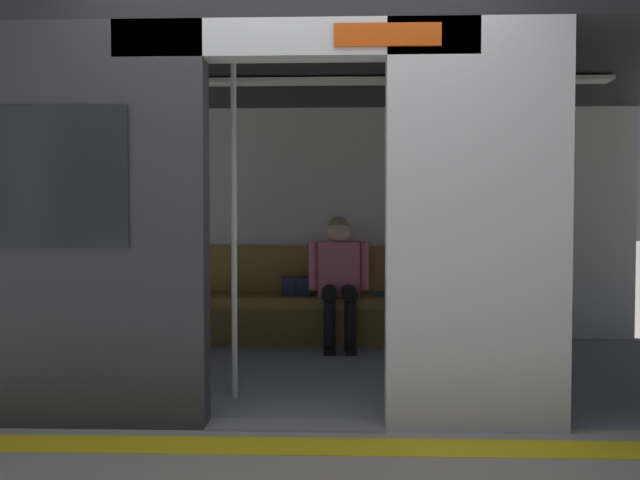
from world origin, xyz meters
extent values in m
plane|color=gray|center=(0.00, 0.00, 0.00)|extent=(60.00, 60.00, 0.00)
cube|color=yellow|center=(0.00, 0.30, 0.00)|extent=(8.00, 0.24, 0.01)
cube|color=silver|center=(-0.98, 0.02, 1.10)|extent=(0.98, 0.12, 2.20)
cube|color=black|center=(-0.98, 0.03, 1.37)|extent=(0.54, 0.02, 0.55)
cube|color=black|center=(1.44, 0.09, 1.37)|extent=(1.10, 0.02, 0.76)
cube|color=silver|center=(0.00, 0.00, 2.10)|extent=(1.95, 0.16, 0.20)
cube|color=#BF3F0C|center=(-0.49, 0.09, 2.10)|extent=(0.56, 0.02, 0.12)
cube|color=black|center=(0.00, -1.30, 2.26)|extent=(6.40, 2.76, 0.12)
cube|color=slate|center=(0.00, -1.30, 0.00)|extent=(6.08, 2.60, 0.01)
cube|color=silver|center=(0.00, -2.60, 1.10)|extent=(6.08, 0.10, 2.20)
cube|color=olive|center=(0.00, -2.54, 0.66)|extent=(3.52, 0.06, 0.45)
cube|color=white|center=(0.00, -1.30, 2.17)|extent=(4.48, 0.16, 0.03)
cube|color=gray|center=(0.00, 0.00, 0.01)|extent=(0.98, 0.19, 0.01)
cube|color=olive|center=(0.00, -2.32, 0.39)|extent=(2.44, 0.44, 0.09)
cube|color=brown|center=(0.00, -2.12, 0.17)|extent=(2.44, 0.04, 0.34)
cube|color=pink|center=(-0.23, -2.30, 0.68)|extent=(0.39, 0.23, 0.50)
sphere|color=beige|center=(-0.23, -2.30, 1.03)|extent=(0.21, 0.21, 0.21)
sphere|color=#997F59|center=(-0.23, -2.31, 1.07)|extent=(0.19, 0.19, 0.19)
cylinder|color=pink|center=(-0.47, -2.28, 0.71)|extent=(0.08, 0.08, 0.44)
cylinder|color=pink|center=(0.00, -2.26, 0.71)|extent=(0.08, 0.08, 0.44)
cylinder|color=black|center=(-0.33, -2.10, 0.48)|extent=(0.15, 0.40, 0.14)
cylinder|color=black|center=(-0.15, -2.10, 0.48)|extent=(0.15, 0.40, 0.14)
cylinder|color=black|center=(-0.33, -1.90, 0.24)|extent=(0.10, 0.10, 0.39)
cylinder|color=black|center=(-0.15, -1.90, 0.24)|extent=(0.10, 0.10, 0.39)
cube|color=black|center=(-0.34, -1.85, 0.03)|extent=(0.11, 0.22, 0.06)
cube|color=black|center=(-0.16, -1.85, 0.03)|extent=(0.11, 0.22, 0.06)
cube|color=#262D4C|center=(0.16, -2.34, 0.52)|extent=(0.26, 0.14, 0.17)
cube|color=#1A2035|center=(0.16, -2.26, 0.51)|extent=(0.02, 0.01, 0.14)
cube|color=#26598C|center=(-0.67, -2.35, 0.45)|extent=(0.22, 0.26, 0.03)
cylinder|color=silver|center=(0.43, -0.53, 1.09)|extent=(0.04, 0.04, 2.18)
camera|label=1|loc=(-0.24, 3.35, 1.14)|focal=34.62mm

